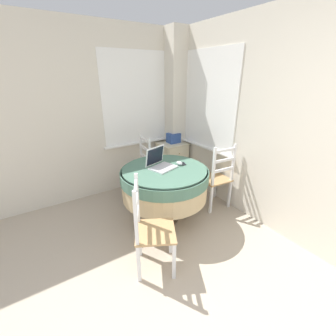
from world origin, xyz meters
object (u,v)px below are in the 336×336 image
object	(u,v)px
cell_phone	(183,164)
corner_cabinet	(172,162)
computer_mouse	(179,163)
dining_chair_camera_near	(151,230)
laptop	(160,163)
dining_chair_near_right_window	(216,178)
dining_chair_near_back_window	(139,169)
storage_box	(173,138)
round_dining_table	(165,181)

from	to	relation	value
cell_phone	corner_cabinet	distance (m)	1.16
computer_mouse	dining_chair_camera_near	size ratio (longest dim) A/B	0.10
cell_phone	dining_chair_camera_near	world-z (taller)	dining_chair_camera_near
laptop	dining_chair_near_right_window	bearing A→B (deg)	-12.67
laptop	cell_phone	world-z (taller)	laptop
dining_chair_camera_near	laptop	bearing A→B (deg)	52.28
laptop	corner_cabinet	world-z (taller)	laptop
laptop	dining_chair_near_right_window	size ratio (longest dim) A/B	0.39
dining_chair_near_back_window	corner_cabinet	bearing A→B (deg)	11.96
laptop	computer_mouse	xyz separation A→B (m)	(0.25, -0.07, -0.03)
dining_chair_near_back_window	dining_chair_camera_near	world-z (taller)	same
laptop	storage_box	distance (m)	1.24
cell_phone	computer_mouse	bearing A→B (deg)	-177.90
round_dining_table	computer_mouse	xyz separation A→B (m)	(0.23, -0.00, 0.20)
laptop	dining_chair_near_back_window	size ratio (longest dim) A/B	0.39
dining_chair_camera_near	storage_box	world-z (taller)	dining_chair_camera_near
cell_phone	dining_chair_near_back_window	world-z (taller)	dining_chair_near_back_window
cell_phone	dining_chair_near_back_window	xyz separation A→B (m)	(-0.26, 0.81, -0.30)
laptop	cell_phone	xyz separation A→B (m)	(0.31, -0.07, -0.05)
corner_cabinet	storage_box	world-z (taller)	storage_box
round_dining_table	dining_chair_near_right_window	size ratio (longest dim) A/B	1.13
dining_chair_near_back_window	dining_chair_camera_near	size ratio (longest dim) A/B	1.00
laptop	dining_chair_camera_near	bearing A→B (deg)	-127.72
laptop	computer_mouse	bearing A→B (deg)	-14.98
laptop	storage_box	size ratio (longest dim) A/B	1.85
dining_chair_near_back_window	dining_chair_near_right_window	bearing A→B (deg)	-50.03
laptop	dining_chair_camera_near	xyz separation A→B (m)	(-0.53, -0.69, -0.35)
dining_chair_camera_near	corner_cabinet	bearing A→B (deg)	50.12
dining_chair_camera_near	round_dining_table	bearing A→B (deg)	48.28
round_dining_table	corner_cabinet	size ratio (longest dim) A/B	1.54
round_dining_table	storage_box	bearing A→B (deg)	50.67
computer_mouse	dining_chair_near_back_window	distance (m)	0.90
cell_phone	storage_box	distance (m)	1.12
dining_chair_near_right_window	storage_box	world-z (taller)	dining_chair_near_right_window
laptop	computer_mouse	distance (m)	0.26
dining_chair_near_back_window	corner_cabinet	distance (m)	0.78
round_dining_table	dining_chair_camera_near	distance (m)	0.84
cell_phone	dining_chair_camera_near	distance (m)	1.09
dining_chair_camera_near	corner_cabinet	world-z (taller)	dining_chair_camera_near
laptop	cell_phone	size ratio (longest dim) A/B	3.38
laptop	storage_box	bearing A→B (deg)	47.95
corner_cabinet	storage_box	distance (m)	0.45
dining_chair_near_right_window	dining_chair_near_back_window	bearing A→B (deg)	129.97
laptop	computer_mouse	world-z (taller)	laptop
dining_chair_near_back_window	dining_chair_near_right_window	distance (m)	1.22
laptop	storage_box	world-z (taller)	laptop
computer_mouse	corner_cabinet	bearing A→B (deg)	60.60
round_dining_table	laptop	size ratio (longest dim) A/B	2.93
round_dining_table	dining_chair_near_back_window	world-z (taller)	dining_chair_near_back_window
dining_chair_near_right_window	dining_chair_camera_near	bearing A→B (deg)	-159.92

